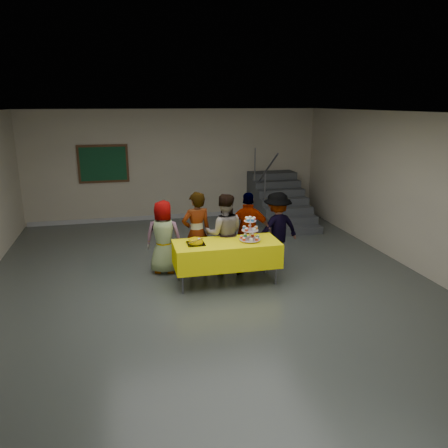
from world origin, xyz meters
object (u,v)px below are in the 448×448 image
Objects in this scene: schoolchild_e at (277,229)px; noticeboard at (103,164)px; schoolchild_a at (164,237)px; schoolchild_b at (197,233)px; bake_table at (227,253)px; staircase at (278,203)px; bear_cake at (196,241)px; schoolchild_c at (224,234)px; schoolchild_d at (249,231)px; cupcake_stand at (250,231)px.

noticeboard is at bearing -63.18° from schoolchild_e.
schoolchild_a is 0.89× the size of schoolchild_b.
schoolchild_a is (-1.04, 0.76, 0.15)m from bake_table.
staircase reaches higher than bake_table.
schoolchild_b is (0.61, -0.16, 0.09)m from schoolchild_a.
bake_table is 5.25× the size of bear_cake.
schoolchild_c reaches higher than bear_cake.
bake_table is at bearing 92.05° from schoolchild_c.
schoolchild_a is at bearing -1.75° from schoolchild_c.
schoolchild_e is (0.60, 0.05, -0.02)m from schoolchild_d.
schoolchild_c is at bearing 122.75° from cupcake_stand.
staircase is at bearing -122.29° from schoolchild_a.
schoolchild_d is (0.16, 0.63, -0.19)m from cupcake_stand.
bake_table is 1.45× the size of noticeboard.
schoolchild_a is at bearing -26.04° from schoolchild_b.
bear_cake is 5.06m from noticeboard.
schoolchild_c is 1.01× the size of schoolchild_d.
staircase is (2.95, 3.89, -0.34)m from bear_cake.
noticeboard reaches higher than staircase.
schoolchild_a is 4.66m from staircase.
schoolchild_d is 1.02× the size of schoolchild_e.
noticeboard reaches higher than schoolchild_d.
schoolchild_e is at bearing 29.21° from bake_table.
staircase is 1.85× the size of noticeboard.
schoolchild_d reaches higher than bear_cake.
cupcake_stand is 1.24× the size of bear_cake.
noticeboard is (-2.28, 4.23, 0.83)m from schoolchild_c.
bake_table is 4.58m from staircase.
schoolchild_d is (1.02, 0.01, -0.03)m from schoolchild_b.
schoolchild_d is at bearing 169.09° from schoolchild_b.
schoolchild_a is 0.93× the size of schoolchild_d.
schoolchild_d is at bearing -56.02° from noticeboard.
bake_table is 1.30m from schoolchild_a.
schoolchild_a is at bearing -15.46° from schoolchild_e.
schoolchild_e is at bearing 41.98° from cupcake_stand.
schoolchild_a is 0.95× the size of schoolchild_e.
cupcake_stand reaches higher than bear_cake.
noticeboard is (-3.39, 4.08, 0.86)m from schoolchild_e.
schoolchild_d is 5.05m from noticeboard.
schoolchild_e reaches higher than cupcake_stand.
staircase is (2.83, 3.30, -0.30)m from schoolchild_b.
schoolchild_c is at bearing -177.26° from schoolchild_a.
schoolchild_c is (0.63, 0.50, -0.06)m from bear_cake.
schoolchild_c reaches higher than bake_table.
schoolchild_a is 1.63m from schoolchild_d.
bear_cake is at bearing 67.58° from schoolchild_b.
schoolchild_b reaches higher than cupcake_stand.
schoolchild_b is at bearing 78.82° from bear_cake.
bake_table is at bearing 159.11° from schoolchild_a.
cupcake_stand is 0.28× the size of schoolchild_b.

